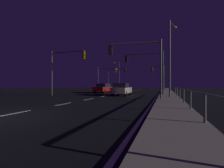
# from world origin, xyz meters

# --- Properties ---
(ground_plane) EXTENTS (112.00, 112.00, 0.00)m
(ground_plane) POSITION_xyz_m (0.00, 17.50, 0.00)
(ground_plane) COLOR black
(ground_plane) RESTS_ON ground
(sidewalk_right) EXTENTS (2.05, 77.00, 0.14)m
(sidewalk_right) POSITION_xyz_m (7.26, 17.50, 0.07)
(sidewalk_right) COLOR #9E937F
(sidewalk_right) RESTS_ON ground
(lane_markings_center) EXTENTS (0.14, 50.00, 0.01)m
(lane_markings_center) POSITION_xyz_m (0.00, 21.00, 0.01)
(lane_markings_center) COLOR silver
(lane_markings_center) RESTS_ON ground
(lane_edge_line) EXTENTS (0.14, 53.00, 0.01)m
(lane_edge_line) POSITION_xyz_m (5.98, 22.50, 0.01)
(lane_edge_line) COLOR silver
(lane_edge_line) RESTS_ON ground
(car) EXTENTS (1.91, 4.44, 1.57)m
(car) POSITION_xyz_m (1.59, 15.22, 0.82)
(car) COLOR beige
(car) RESTS_ON ground
(car_oncoming) EXTENTS (1.92, 4.44, 1.57)m
(car_oncoming) POSITION_xyz_m (-2.97, 20.29, 0.82)
(car_oncoming) COLOR #B71414
(car_oncoming) RESTS_ON ground
(traffic_light_far_right) EXTENTS (4.86, 0.46, 5.41)m
(traffic_light_far_right) POSITION_xyz_m (4.55, 15.86, 4.00)
(traffic_light_far_right) COLOR #2D3033
(traffic_light_far_right) RESTS_ON sidewalk_right
(traffic_light_mid_right) EXTENTS (4.94, 0.36, 5.69)m
(traffic_light_mid_right) POSITION_xyz_m (-4.81, 12.32, 4.05)
(traffic_light_mid_right) COLOR #38383D
(traffic_light_mid_right) RESTS_ON ground
(traffic_light_overhead_east) EXTENTS (3.06, 0.55, 5.69)m
(traffic_light_overhead_east) POSITION_xyz_m (5.49, 33.56, 4.08)
(traffic_light_overhead_east) COLOR #38383D
(traffic_light_overhead_east) RESTS_ON sidewalk_right
(traffic_light_far_center) EXTENTS (4.79, 0.71, 5.46)m
(traffic_light_far_center) POSITION_xyz_m (-4.40, 32.32, 3.89)
(traffic_light_far_center) COLOR #2D3033
(traffic_light_far_center) RESTS_ON ground
(traffic_light_near_right) EXTENTS (4.91, 0.79, 5.34)m
(traffic_light_near_right) POSITION_xyz_m (4.41, 10.00, 3.96)
(traffic_light_near_right) COLOR #4C4C51
(traffic_light_near_right) RESTS_ON sidewalk_right
(traffic_light_far_left) EXTENTS (4.24, 0.47, 5.15)m
(traffic_light_far_left) POSITION_xyz_m (-5.02, 27.37, 3.65)
(traffic_light_far_left) COLOR #38383D
(traffic_light_far_left) RESTS_ON ground
(street_lamp_across_street) EXTENTS (0.89, 1.82, 7.84)m
(street_lamp_across_street) POSITION_xyz_m (7.44, 12.97, 4.81)
(street_lamp_across_street) COLOR #4C4C51
(street_lamp_across_street) RESTS_ON sidewalk_right
(street_lamp_far_end) EXTENTS (2.01, 0.57, 8.46)m
(street_lamp_far_end) POSITION_xyz_m (-7.04, 43.77, 5.00)
(street_lamp_far_end) COLOR #38383D
(street_lamp_far_end) RESTS_ON ground
(barrier_fence) EXTENTS (0.09, 18.99, 0.98)m
(barrier_fence) POSITION_xyz_m (8.13, 7.45, 0.88)
(barrier_fence) COLOR #59595E
(barrier_fence) RESTS_ON sidewalk_right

